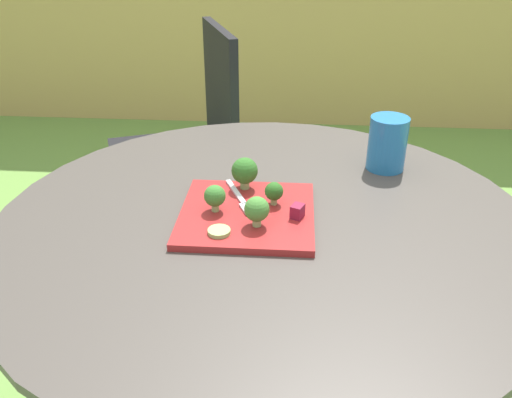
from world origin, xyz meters
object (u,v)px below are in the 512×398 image
at_px(drinking_glass, 387,146).
at_px(fork, 242,200).
at_px(patio_chair, 193,132).
at_px(salad_plate, 247,214).

relative_size(drinking_glass, fork, 0.83).
bearing_deg(drinking_glass, fork, -145.81).
relative_size(patio_chair, drinking_glass, 7.37).
bearing_deg(drinking_glass, patio_chair, 129.33).
height_order(patio_chair, fork, patio_chair).
relative_size(salad_plate, drinking_glass, 2.10).
relative_size(patio_chair, salad_plate, 3.51).
height_order(patio_chair, salad_plate, patio_chair).
bearing_deg(fork, salad_plate, -69.91).
bearing_deg(patio_chair, salad_plate, -73.20).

